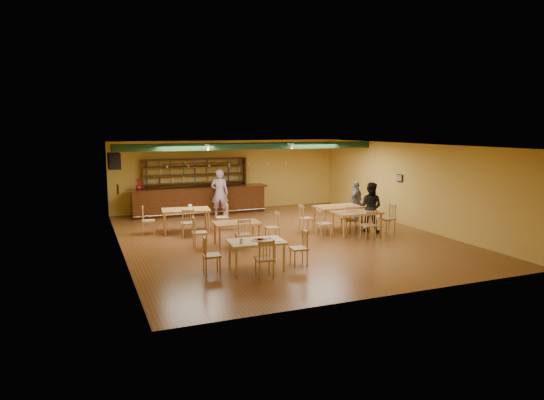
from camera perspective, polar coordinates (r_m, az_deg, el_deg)
name	(u,v)px	position (r m, az deg, el deg)	size (l,w,h in m)	color
floor	(281,237)	(15.91, 1.07, -4.38)	(12.00, 12.00, 0.00)	brown
ceiling_beam	(252,146)	(18.14, -2.37, 6.36)	(10.00, 0.30, 0.25)	black
track_rail_left	(201,144)	(18.20, -8.39, 6.50)	(0.05, 2.50, 0.05)	silver
track_rail_right	(280,143)	(19.20, 0.99, 6.69)	(0.05, 2.50, 0.05)	silver
ac_unit	(115,161)	(18.56, -18.01, 4.39)	(0.34, 0.70, 0.48)	silver
picture_left	(118,189)	(15.43, -17.69, 1.22)	(0.04, 0.34, 0.28)	black
picture_right	(400,178)	(18.53, 14.78, 2.50)	(0.04, 0.34, 0.28)	black
bar_counter	(199,201)	(20.18, -8.53, -0.09)	(5.72, 0.85, 1.13)	#34190A
back_bar_hutch	(196,185)	(20.72, -8.97, 1.73)	(4.42, 0.40, 2.28)	#34190A
poinsettia	(138,184)	(19.68, -15.42, 1.77)	(0.24, 0.24, 0.43)	#AE1024
dining_table_a	(186,221)	(16.84, -10.06, -2.40)	(1.60, 0.96, 0.80)	#AA803C
dining_table_b	(338,217)	(17.31, 7.76, -2.04)	(1.62, 0.97, 0.81)	#AA803C
dining_table_c	(237,233)	(14.90, -4.14, -3.93)	(1.39, 0.84, 0.70)	#AA803C
dining_table_d	(357,223)	(16.46, 9.91, -2.69)	(1.55, 0.93, 0.78)	#AA803C
near_table	(256,255)	(12.30, -1.84, -6.48)	(1.38, 0.89, 0.74)	#D1BE8C
pizza_tray	(260,240)	(12.24, -1.42, -4.73)	(0.40, 0.40, 0.01)	silver
parmesan_shaker	(241,241)	(11.92, -3.62, -4.88)	(0.07, 0.07, 0.11)	#EAE5C6
napkin_stack	(266,237)	(12.50, -0.67, -4.41)	(0.20, 0.15, 0.03)	white
pizza_server	(265,239)	(12.33, -0.85, -4.58)	(0.32, 0.09, 0.00)	silver
side_plate	(279,240)	(12.22, 0.86, -4.76)	(0.22, 0.22, 0.01)	white
patron_bar	(220,193)	(19.50, -6.17, 0.81)	(0.69, 0.46, 1.90)	#934FAC
patron_right_a	(370,207)	(16.97, 11.47, -0.80)	(0.83, 0.65, 1.71)	black
patron_right_b	(356,201)	(18.69, 9.85, -0.16)	(0.91, 0.38, 1.55)	slate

